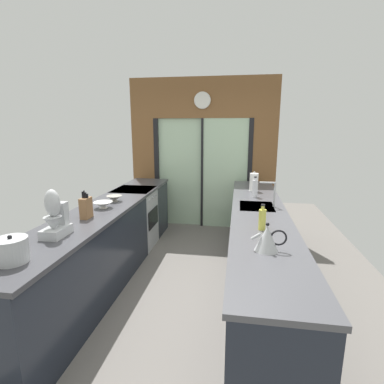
# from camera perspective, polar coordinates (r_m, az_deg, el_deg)

# --- Properties ---
(ground_plane) EXTENTS (5.04, 7.60, 0.02)m
(ground_plane) POSITION_cam_1_polar(r_m,az_deg,el_deg) (4.04, -1.37, -14.84)
(ground_plane) COLOR slate
(back_wall_unit) EXTENTS (2.64, 0.12, 2.70)m
(back_wall_unit) POSITION_cam_1_polar(r_m,az_deg,el_deg) (5.38, 2.04, 9.11)
(back_wall_unit) COLOR brown
(back_wall_unit) RESTS_ON ground_plane
(left_counter_run) EXTENTS (0.62, 3.80, 0.92)m
(left_counter_run) POSITION_cam_1_polar(r_m,az_deg,el_deg) (3.70, -16.98, -9.97)
(left_counter_run) COLOR #1E232D
(left_counter_run) RESTS_ON ground_plane
(right_counter_run) EXTENTS (0.62, 3.80, 0.92)m
(right_counter_run) POSITION_cam_1_polar(r_m,az_deg,el_deg) (3.52, 12.67, -10.94)
(right_counter_run) COLOR #1E232D
(right_counter_run) RESTS_ON ground_plane
(sink_faucet) EXTENTS (0.19, 0.02, 0.30)m
(sink_faucet) POSITION_cam_1_polar(r_m,az_deg,el_deg) (3.58, 15.33, 0.28)
(sink_faucet) COLOR #B7BABC
(sink_faucet) RESTS_ON right_counter_run
(oven_range) EXTENTS (0.60, 0.60, 0.92)m
(oven_range) POSITION_cam_1_polar(r_m,az_deg,el_deg) (4.67, -11.00, -5.03)
(oven_range) COLOR #B7BABC
(oven_range) RESTS_ON ground_plane
(mixing_bowl_near) EXTENTS (0.22, 0.22, 0.08)m
(mixing_bowl_near) POSITION_cam_1_polar(r_m,az_deg,el_deg) (3.57, -16.93, -2.40)
(mixing_bowl_near) COLOR silver
(mixing_bowl_near) RESTS_ON left_counter_run
(mixing_bowl_far) EXTENTS (0.20, 0.20, 0.08)m
(mixing_bowl_far) POSITION_cam_1_polar(r_m,az_deg,el_deg) (3.85, -14.89, -1.20)
(mixing_bowl_far) COLOR gray
(mixing_bowl_far) RESTS_ON left_counter_run
(knife_block) EXTENTS (0.08, 0.14, 0.29)m
(knife_block) POSITION_cam_1_polar(r_m,az_deg,el_deg) (3.23, -19.94, -2.88)
(knife_block) COLOR brown
(knife_block) RESTS_ON left_counter_run
(stand_mixer) EXTENTS (0.17, 0.27, 0.42)m
(stand_mixer) POSITION_cam_1_polar(r_m,az_deg,el_deg) (2.79, -25.11, -4.66)
(stand_mixer) COLOR #B7BABC
(stand_mixer) RESTS_ON left_counter_run
(stock_pot) EXTENTS (0.22, 0.22, 0.20)m
(stock_pot) POSITION_cam_1_polar(r_m,az_deg,el_deg) (2.44, -31.70, -9.63)
(stock_pot) COLOR #B7BABC
(stock_pot) RESTS_ON left_counter_run
(kettle) EXTENTS (0.27, 0.18, 0.23)m
(kettle) POSITION_cam_1_polar(r_m,az_deg,el_deg) (2.33, 14.42, -8.71)
(kettle) COLOR #B7BABC
(kettle) RESTS_ON right_counter_run
(soap_bottle_near) EXTENTS (0.07, 0.07, 0.24)m
(soap_bottle_near) POSITION_cam_1_polar(r_m,az_deg,el_deg) (2.78, 13.52, -5.13)
(soap_bottle_near) COLOR #D1CC4C
(soap_bottle_near) RESTS_ON right_counter_run
(soap_bottle_far) EXTENTS (0.07, 0.07, 0.28)m
(soap_bottle_far) POSITION_cam_1_polar(r_m,az_deg,el_deg) (4.04, 12.18, 0.74)
(soap_bottle_far) COLOR silver
(soap_bottle_far) RESTS_ON right_counter_run
(paper_towel_roll) EXTENTS (0.14, 0.14, 0.29)m
(paper_towel_roll) POSITION_cam_1_polar(r_m,az_deg,el_deg) (4.40, 11.95, 1.84)
(paper_towel_roll) COLOR #B7BABC
(paper_towel_roll) RESTS_ON right_counter_run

